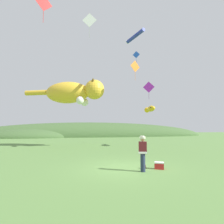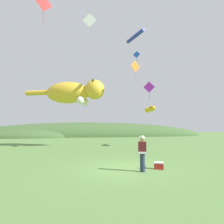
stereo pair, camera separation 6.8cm
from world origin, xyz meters
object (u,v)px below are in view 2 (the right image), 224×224
(festival_attendant, at_px, (142,152))
(kite_diamond_orange, at_px, (135,66))
(kite_giant_cat, at_px, (74,93))
(kite_tube_streamer, at_px, (135,36))
(kite_diamond_red, at_px, (44,3))
(kite_diamond_violet, at_px, (149,87))
(kite_diamond_white, at_px, (89,20))
(picnic_cooler, at_px, (159,166))
(kite_diamond_blue, at_px, (137,55))
(kite_fish_windsock, at_px, (151,109))
(kite_spool, at_px, (144,166))

(festival_attendant, relative_size, kite_diamond_orange, 0.81)
(festival_attendant, distance_m, kite_giant_cat, 13.84)
(kite_tube_streamer, distance_m, kite_diamond_orange, 3.02)
(kite_diamond_red, bearing_deg, kite_diamond_violet, 38.59)
(kite_diamond_white, xyz_separation_m, kite_diamond_orange, (5.14, 4.09, -2.12))
(picnic_cooler, height_order, kite_diamond_violet, kite_diamond_violet)
(picnic_cooler, xyz_separation_m, kite_tube_streamer, (1.18, 7.61, 11.33))
(festival_attendant, distance_m, picnic_cooler, 1.35)
(festival_attendant, xyz_separation_m, kite_diamond_violet, (5.90, 13.64, 6.68))
(festival_attendant, bearing_deg, kite_diamond_blue, 72.97)
(festival_attendant, distance_m, kite_diamond_red, 12.60)
(kite_diamond_white, distance_m, kite_diamond_orange, 6.90)
(festival_attendant, bearing_deg, kite_fish_windsock, 65.61)
(kite_spool, xyz_separation_m, kite_giant_cat, (-4.34, 11.47, 6.14))
(kite_fish_windsock, bearing_deg, festival_attendant, -114.39)
(kite_giant_cat, height_order, kite_fish_windsock, kite_giant_cat)
(festival_attendant, height_order, kite_diamond_orange, kite_diamond_orange)
(kite_diamond_violet, bearing_deg, kite_tube_streamer, -123.13)
(festival_attendant, distance_m, kite_fish_windsock, 12.23)
(kite_giant_cat, xyz_separation_m, kite_diamond_orange, (6.65, -2.88, 2.54))
(kite_tube_streamer, height_order, kite_diamond_blue, kite_diamond_blue)
(kite_spool, xyz_separation_m, picnic_cooler, (0.75, -0.27, 0.08))
(kite_spool, relative_size, kite_giant_cat, 0.02)
(picnic_cooler, height_order, kite_giant_cat, kite_giant_cat)
(picnic_cooler, distance_m, kite_diamond_violet, 15.96)
(kite_spool, height_order, kite_diamond_orange, kite_diamond_orange)
(kite_fish_windsock, bearing_deg, kite_spool, -114.43)
(kite_tube_streamer, xyz_separation_m, kite_diamond_blue, (1.85, 5.28, 0.40))
(picnic_cooler, height_order, kite_diamond_orange, kite_diamond_orange)
(kite_fish_windsock, relative_size, kite_diamond_white, 1.20)
(festival_attendant, height_order, kite_diamond_blue, kite_diamond_blue)
(kite_diamond_white, bearing_deg, kite_diamond_violet, 45.14)
(picnic_cooler, bearing_deg, kite_diamond_blue, 76.80)
(kite_tube_streamer, bearing_deg, kite_diamond_white, -149.17)
(kite_diamond_blue, bearing_deg, kite_diamond_orange, -109.96)
(kite_fish_windsock, bearing_deg, kite_diamond_red, -148.90)
(kite_tube_streamer, height_order, kite_diamond_white, kite_tube_streamer)
(kite_diamond_blue, bearing_deg, kite_diamond_violet, 10.90)
(kite_diamond_white, bearing_deg, kite_diamond_red, -164.34)
(kite_spool, bearing_deg, kite_diamond_blue, 73.34)
(kite_spool, distance_m, kite_diamond_violet, 16.02)
(kite_giant_cat, bearing_deg, kite_diamond_violet, 8.63)
(kite_diamond_red, bearing_deg, kite_diamond_white, 15.66)
(kite_diamond_orange, bearing_deg, festival_attendant, -105.72)
(picnic_cooler, relative_size, kite_giant_cat, 0.06)
(festival_attendant, height_order, kite_diamond_red, kite_diamond_red)
(kite_tube_streamer, bearing_deg, kite_diamond_red, -155.04)
(kite_fish_windsock, bearing_deg, kite_diamond_orange, -147.08)
(kite_giant_cat, distance_m, kite_diamond_violet, 10.16)
(kite_diamond_blue, bearing_deg, kite_giant_cat, -171.89)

